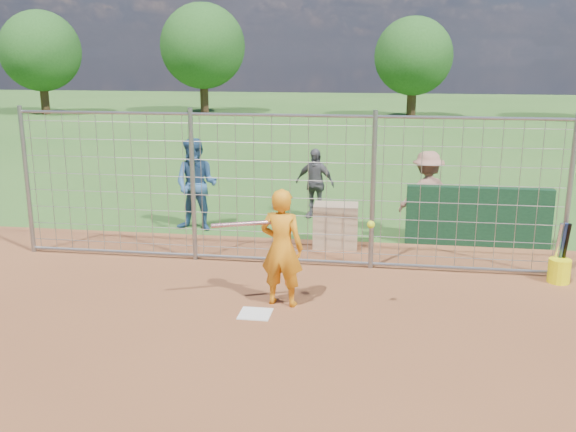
% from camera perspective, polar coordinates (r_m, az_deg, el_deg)
% --- Properties ---
extents(ground, '(100.00, 100.00, 0.00)m').
position_cam_1_polar(ground, '(9.04, -2.67, -8.26)').
color(ground, '#2D591E').
rests_on(ground, ground).
extents(infield_dirt, '(18.00, 18.00, 0.00)m').
position_cam_1_polar(infield_dirt, '(6.45, -8.16, -18.30)').
color(infield_dirt, brown).
rests_on(infield_dirt, ground).
extents(home_plate, '(0.43, 0.43, 0.02)m').
position_cam_1_polar(home_plate, '(8.86, -2.93, -8.69)').
color(home_plate, silver).
rests_on(home_plate, ground).
extents(dugout_wall, '(2.60, 0.20, 1.10)m').
position_cam_1_polar(dugout_wall, '(12.26, 16.52, -0.06)').
color(dugout_wall, '#11381E').
rests_on(dugout_wall, ground).
extents(batter, '(0.67, 0.49, 1.68)m').
position_cam_1_polar(batter, '(8.91, -0.56, -2.85)').
color(batter, orange).
rests_on(batter, ground).
extents(bystander_a, '(0.97, 0.79, 1.85)m').
position_cam_1_polar(bystander_a, '(12.86, -8.15, 2.76)').
color(bystander_a, navy).
rests_on(bystander_a, ground).
extents(bystander_b, '(0.95, 0.62, 1.51)m').
position_cam_1_polar(bystander_b, '(13.78, 2.39, 2.93)').
color(bystander_b, '#4F4E53').
rests_on(bystander_b, ground).
extents(bystander_c, '(1.24, 0.99, 1.68)m').
position_cam_1_polar(bystander_c, '(12.49, 12.25, 1.84)').
color(bystander_c, '#9B6954').
rests_on(bystander_c, ground).
extents(equipment_bin, '(0.82, 0.58, 0.80)m').
position_cam_1_polar(equipment_bin, '(11.76, 4.26, -0.85)').
color(equipment_bin, tan).
rests_on(equipment_bin, ground).
extents(equipment_in_play, '(2.20, 0.39, 0.15)m').
position_cam_1_polar(equipment_in_play, '(8.67, -1.36, -0.72)').
color(equipment_in_play, silver).
rests_on(equipment_in_play, ground).
extents(bucket_with_bats, '(0.34, 0.36, 0.97)m').
position_cam_1_polar(bucket_with_bats, '(10.80, 22.98, -4.22)').
color(bucket_with_bats, '#FFFA0D').
rests_on(bucket_with_bats, ground).
extents(backstop_fence, '(9.08, 0.08, 2.60)m').
position_cam_1_polar(backstop_fence, '(10.55, -0.63, 2.23)').
color(backstop_fence, gray).
rests_on(backstop_fence, ground).
extents(tree_line, '(44.66, 6.72, 6.48)m').
position_cam_1_polar(tree_line, '(36.34, 11.33, 14.42)').
color(tree_line, '#3F2B19').
rests_on(tree_line, ground).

